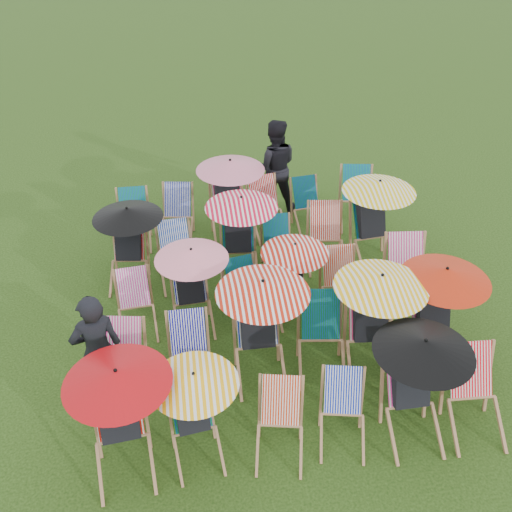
{
  "coord_description": "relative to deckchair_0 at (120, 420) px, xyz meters",
  "views": [
    {
      "loc": [
        -1.16,
        -6.3,
        5.72
      ],
      "look_at": [
        -0.15,
        0.35,
        0.9
      ],
      "focal_mm": 40.0,
      "sensor_mm": 36.0,
      "label": 1
    }
  ],
  "objects": [
    {
      "name": "ground",
      "position": [
        2.01,
        2.18,
        -0.72
      ],
      "size": [
        100.0,
        100.0,
        0.0
      ],
      "primitive_type": "plane",
      "color": "black",
      "rests_on": "ground"
    },
    {
      "name": "deckchair_0",
      "position": [
        0.0,
        0.0,
        0.0
      ],
      "size": [
        1.15,
        1.22,
        1.37
      ],
      "rotation": [
        0.0,
        0.0,
        0.09
      ],
      "color": "#A3724C",
      "rests_on": "ground"
    },
    {
      "name": "deckchair_1",
      "position": [
        0.8,
        0.03,
        -0.1
      ],
      "size": [
        0.99,
        1.06,
        1.17
      ],
      "rotation": [
        0.0,
        0.0,
        0.13
      ],
      "color": "#A3724C",
      "rests_on": "ground"
    },
    {
      "name": "deckchair_2",
      "position": [
        1.74,
        -0.11,
        -0.3
      ],
      "size": [
        0.7,
        0.87,
        0.84
      ],
      "rotation": [
        0.0,
        0.0,
        -0.21
      ],
      "color": "#A3724C",
      "rests_on": "ground"
    },
    {
      "name": "deckchair_3",
      "position": [
        2.49,
        -0.06,
        -0.31
      ],
      "size": [
        0.69,
        0.85,
        0.82
      ],
      "rotation": [
        0.0,
        0.0,
        -0.21
      ],
      "color": "#A3724C",
      "rests_on": "ground"
    },
    {
      "name": "deckchair_4",
      "position": [
        3.33,
        -0.04,
        -0.01
      ],
      "size": [
        1.14,
        1.18,
        1.35
      ],
      "rotation": [
        0.0,
        0.0,
        0.0
      ],
      "color": "#A3724C",
      "rests_on": "ground"
    },
    {
      "name": "deckchair_5",
      "position": [
        4.08,
        -0.11,
        -0.23
      ],
      "size": [
        0.7,
        0.93,
        0.97
      ],
      "rotation": [
        0.0,
        0.0,
        -0.06
      ],
      "color": "#A3724C",
      "rests_on": "ground"
    },
    {
      "name": "deckchair_6",
      "position": [
        -0.08,
        1.09,
        -0.27
      ],
      "size": [
        0.73,
        0.92,
        0.9
      ],
      "rotation": [
        0.0,
        0.0,
        -0.18
      ],
      "color": "#A3724C",
      "rests_on": "ground"
    },
    {
      "name": "deckchair_7",
      "position": [
        0.79,
        1.13,
        -0.28
      ],
      "size": [
        0.58,
        0.82,
        0.88
      ],
      "rotation": [
        0.0,
        0.0,
        0.0
      ],
      "color": "#A3724C",
      "rests_on": "ground"
    },
    {
      "name": "deckchair_8",
      "position": [
        1.71,
        1.17,
        0.03
      ],
      "size": [
        1.19,
        1.24,
        1.42
      ],
      "rotation": [
        0.0,
        0.0,
        -0.01
      ],
      "color": "#A3724C",
      "rests_on": "ground"
    },
    {
      "name": "deckchair_9",
      "position": [
        2.52,
        1.12,
        -0.23
      ],
      "size": [
        0.76,
        0.98,
        0.98
      ],
      "rotation": [
        0.0,
        0.0,
        -0.14
      ],
      "color": "#A3724C",
      "rests_on": "ground"
    },
    {
      "name": "deckchair_10",
      "position": [
        3.19,
        1.06,
        0.03
      ],
      "size": [
        1.2,
        1.26,
        1.42
      ],
      "rotation": [
        0.0,
        0.0,
        -0.1
      ],
      "color": "#A3724C",
      "rests_on": "ground"
    },
    {
      "name": "deckchair_11",
      "position": [
        4.08,
        1.12,
        0.01
      ],
      "size": [
        1.16,
        1.21,
        1.38
      ],
      "rotation": [
        0.0,
        0.0,
        -0.02
      ],
      "color": "#A3724C",
      "rests_on": "ground"
    },
    {
      "name": "deckchair_12",
      "position": [
        0.09,
        2.25,
        -0.3
      ],
      "size": [
        0.61,
        0.81,
        0.83
      ],
      "rotation": [
        0.0,
        0.0,
        0.09
      ],
      "color": "#A3724C",
      "rests_on": "ground"
    },
    {
      "name": "deckchair_13",
      "position": [
        0.9,
        2.26,
        -0.07
      ],
      "size": [
        1.04,
        1.1,
        1.23
      ],
      "rotation": [
        0.0,
        0.0,
        0.07
      ],
      "color": "#A3724C",
      "rests_on": "ground"
    },
    {
      "name": "deckchair_14",
      "position": [
        1.68,
        2.28,
        -0.3
      ],
      "size": [
        0.69,
        0.86,
        0.83
      ],
      "rotation": [
        0.0,
        0.0,
        0.2
      ],
      "color": "#A3724C",
      "rests_on": "ground"
    },
    {
      "name": "deckchair_15",
      "position": [
        2.37,
        2.27,
        -0.11
      ],
      "size": [
        0.98,
        1.04,
        1.17
      ],
      "rotation": [
        0.0,
        0.0,
        0.08
      ],
      "color": "#A3724C",
      "rests_on": "ground"
    },
    {
      "name": "deckchair_16",
      "position": [
        3.1,
        2.25,
        -0.28
      ],
      "size": [
        0.62,
        0.84,
        0.88
      ],
      "rotation": [
        0.0,
        0.0,
        -0.05
      ],
      "color": "#A3724C",
      "rests_on": "ground"
    },
    {
      "name": "deckchair_17",
      "position": [
        4.13,
        2.2,
        -0.21
      ],
      "size": [
        0.77,
        1.0,
        1.01
      ],
      "rotation": [
        0.0,
        0.0,
        -0.11
      ],
      "color": "#A3724C",
      "rests_on": "ground"
    },
    {
      "name": "deckchair_18",
      "position": [
        -0.03,
        3.43,
        -0.04
      ],
      "size": [
        1.08,
        1.15,
        1.28
      ],
      "rotation": [
        0.0,
        0.0,
        -0.15
      ],
      "color": "#A3724C",
      "rests_on": "ground"
    },
    {
      "name": "deckchair_19",
      "position": [
        0.72,
        3.32,
        -0.27
      ],
      "size": [
        0.67,
        0.88,
        0.91
      ],
      "rotation": [
        0.0,
        0.0,
        0.09
      ],
      "color": "#A3724C",
      "rests_on": "ground"
    },
    {
      "name": "deckchair_20",
      "position": [
        1.72,
        3.36,
        -0.0
      ],
      "size": [
        1.14,
        1.2,
        1.36
      ],
      "rotation": [
        0.0,
        0.0,
        -0.09
      ],
      "color": "#A3724C",
      "rests_on": "ground"
    },
    {
      "name": "deckchair_21",
      "position": [
        2.37,
        3.42,
        -0.31
      ],
      "size": [
        0.55,
        0.76,
        0.82
      ],
      "rotation": [
        0.0,
        0.0,
        -0.02
      ],
      "color": "#A3724C",
      "rests_on": "ground"
    },
    {
      "name": "deckchair_22",
      "position": [
        3.18,
        3.43,
        -0.24
      ],
      "size": [
        0.74,
        0.95,
        0.96
      ],
      "rotation": [
        0.0,
        0.0,
        -0.13
      ],
      "color": "#A3724C",
      "rests_on": "ground"
    },
    {
      "name": "deckchair_23",
      "position": [
        3.99,
        3.44,
        0.02
      ],
      "size": [
        1.19,
        1.27,
        1.41
      ],
      "rotation": [
        0.0,
        0.0,
        0.1
      ],
      "color": "#A3724C",
      "rests_on": "ground"
    },
    {
      "name": "deckchair_24",
      "position": [
        0.01,
        4.52,
        -0.27
      ],
      "size": [
        0.6,
        0.84,
        0.9
      ],
      "rotation": [
        0.0,
        0.0,
        -0.01
      ],
      "color": "#A3724C",
      "rests_on": "ground"
    },
    {
      "name": "deckchair_25",
      "position": [
        0.76,
        4.6,
        -0.27
      ],
      "size": [
        0.71,
        0.9,
        0.89
      ],
      "rotation": [
        0.0,
        0.0,
        -0.16
      ],
      "color": "#A3724C",
      "rests_on": "ground"
    },
    {
      "name": "deckchair_26",
      "position": [
        1.7,
        4.55,
        0.02
      ],
      "size": [
        1.19,
        1.23,
        1.41
      ],
      "rotation": [
        0.0,
        0.0,
        0.02
      ],
      "color": "#A3724C",
      "rests_on": "ground"
    },
    {
      "name": "deckchair_27",
      "position": [
        2.38,
        4.52,
        -0.25
      ],
      "size": [
        0.76,
        0.95,
        0.94
      ],
      "rotation": [
        0.0,
        0.0,
        0.17
      ],
      "color": "#A3724C",
      "rests_on": "ground"
    },
    {
      "name": "deckchair_28",
      "position": [
        3.15,
        4.58,
        -0.3
      ],
      "size": [
        0.64,
        0.83,
        0.85
      ],
      "rotation": [
        0.0,
        0.0,
        0.11
      ],
      "color": "#A3724C",
      "rests_on": "ground"
    },
    {
      "name": "deckchair_29",
      "position": [
        4.06,
        4.6,
        -0.23
      ],
      "size": [
        0.79,
        0.99,
        0.97
      ],
      "rotation": [
        0.0,
        0.0,
        -0.17
      ],
      "color": "#A3724C",
      "rests_on": "ground"
    },
    {
      "name": "person_left",
      "position": [
        -0.29,
        1.0,
        0.1
      ],
      "size": [
        0.69,
        0.55,
        1.64
      ],
      "primitive_type": "imported",
      "rotation": [
        0.0,
        0.0,
        3.43
      ],
      "color": "black",
      "rests_on": "ground"
    },
    {
      "name": "person_rear",
      "position": [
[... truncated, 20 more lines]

